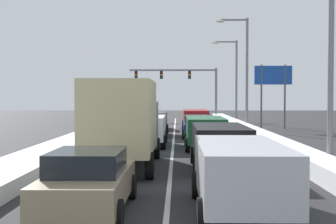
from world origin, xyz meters
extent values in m
plane|color=#28282B|center=(0.00, 21.15, 0.00)|extent=(137.44, 137.44, 0.00)
cube|color=silver|center=(0.00, 26.43, 0.00)|extent=(0.14, 58.15, 0.01)
cube|color=white|center=(5.30, 26.43, 0.32)|extent=(1.26, 58.15, 0.63)
cube|color=white|center=(-5.30, 26.43, 0.25)|extent=(2.16, 58.15, 0.51)
cube|color=#B7BABF|center=(1.73, 6.52, 1.04)|extent=(1.95, 4.90, 1.25)
cube|color=black|center=(1.73, 4.11, 1.32)|extent=(1.56, 0.06, 0.55)
cube|color=red|center=(0.95, 4.12, 0.94)|extent=(0.20, 0.08, 0.28)
cube|color=red|center=(2.51, 4.12, 0.94)|extent=(0.20, 0.08, 0.28)
cylinder|color=black|center=(0.78, 8.22, 0.37)|extent=(0.25, 0.74, 0.74)
cylinder|color=black|center=(2.69, 8.22, 0.37)|extent=(0.25, 0.74, 0.74)
cylinder|color=black|center=(0.78, 4.82, 0.37)|extent=(0.25, 0.74, 0.74)
cylinder|color=black|center=(2.69, 4.82, 0.37)|extent=(0.25, 0.74, 0.74)
cube|color=black|center=(1.87, 13.36, 1.04)|extent=(1.95, 4.90, 1.25)
cube|color=black|center=(1.87, 10.95, 1.32)|extent=(1.56, 0.06, 0.55)
cube|color=red|center=(1.09, 10.96, 0.94)|extent=(0.20, 0.08, 0.28)
cube|color=red|center=(2.65, 10.96, 0.94)|extent=(0.20, 0.08, 0.28)
cylinder|color=black|center=(0.92, 15.06, 0.37)|extent=(0.25, 0.74, 0.74)
cylinder|color=black|center=(2.83, 15.06, 0.37)|extent=(0.25, 0.74, 0.74)
cylinder|color=black|center=(0.92, 11.66, 0.37)|extent=(0.25, 0.74, 0.74)
cylinder|color=black|center=(2.83, 11.66, 0.37)|extent=(0.25, 0.74, 0.74)
cube|color=#1E5633|center=(1.72, 20.56, 1.04)|extent=(1.95, 4.90, 1.25)
cube|color=black|center=(1.72, 18.15, 1.32)|extent=(1.56, 0.06, 0.55)
cube|color=red|center=(0.94, 18.16, 0.94)|extent=(0.20, 0.08, 0.28)
cube|color=red|center=(2.50, 18.16, 0.94)|extent=(0.20, 0.08, 0.28)
cylinder|color=black|center=(0.77, 22.26, 0.37)|extent=(0.25, 0.74, 0.74)
cylinder|color=black|center=(2.68, 22.26, 0.37)|extent=(0.25, 0.74, 0.74)
cylinder|color=black|center=(0.77, 18.86, 0.37)|extent=(0.25, 0.74, 0.74)
cylinder|color=black|center=(2.68, 18.86, 0.37)|extent=(0.25, 0.74, 0.74)
cube|color=navy|center=(1.56, 27.67, 0.63)|extent=(1.82, 4.50, 0.70)
cube|color=black|center=(1.56, 27.52, 1.23)|extent=(1.64, 2.20, 0.55)
cube|color=red|center=(0.87, 25.47, 0.75)|extent=(0.24, 0.08, 0.14)
cube|color=red|center=(2.26, 25.47, 0.75)|extent=(0.24, 0.08, 0.14)
cylinder|color=black|center=(0.67, 29.22, 0.33)|extent=(0.22, 0.66, 0.66)
cylinder|color=black|center=(2.45, 29.22, 0.33)|extent=(0.22, 0.66, 0.66)
cylinder|color=black|center=(0.67, 26.12, 0.33)|extent=(0.22, 0.66, 0.66)
cylinder|color=black|center=(2.45, 26.12, 0.33)|extent=(0.22, 0.66, 0.66)
cube|color=maroon|center=(1.73, 34.21, 1.04)|extent=(1.95, 4.90, 1.25)
cube|color=black|center=(1.73, 31.80, 1.32)|extent=(1.56, 0.06, 0.55)
cube|color=red|center=(0.95, 31.81, 0.94)|extent=(0.20, 0.08, 0.28)
cube|color=red|center=(2.51, 31.81, 0.94)|extent=(0.20, 0.08, 0.28)
cylinder|color=black|center=(0.77, 35.91, 0.37)|extent=(0.25, 0.74, 0.74)
cylinder|color=black|center=(2.68, 35.91, 0.37)|extent=(0.25, 0.74, 0.74)
cylinder|color=black|center=(0.77, 32.51, 0.37)|extent=(0.25, 0.74, 0.74)
cylinder|color=black|center=(2.68, 32.51, 0.37)|extent=(0.25, 0.74, 0.74)
cube|color=#937F60|center=(-1.88, 6.56, 0.63)|extent=(1.82, 4.50, 0.70)
cube|color=black|center=(-1.88, 6.41, 1.23)|extent=(1.64, 2.20, 0.55)
cube|color=red|center=(-2.57, 4.36, 0.75)|extent=(0.24, 0.08, 0.14)
cube|color=red|center=(-1.19, 4.36, 0.75)|extent=(0.24, 0.08, 0.14)
cylinder|color=black|center=(-2.77, 8.11, 0.33)|extent=(0.22, 0.66, 0.66)
cylinder|color=black|center=(-0.99, 8.11, 0.33)|extent=(0.22, 0.66, 0.66)
cylinder|color=black|center=(-2.77, 5.01, 0.33)|extent=(0.22, 0.66, 0.66)
cylinder|color=black|center=(-0.99, 5.01, 0.33)|extent=(0.22, 0.66, 0.66)
cube|color=slate|center=(-1.81, 16.22, 1.56)|extent=(2.35, 2.20, 2.00)
cube|color=#D1C18C|center=(-1.81, 12.62, 2.06)|extent=(2.35, 5.00, 2.60)
cylinder|color=black|center=(-2.93, 16.52, 0.46)|extent=(0.28, 0.92, 0.92)
cylinder|color=black|center=(-0.68, 16.52, 0.46)|extent=(0.28, 0.92, 0.92)
cylinder|color=black|center=(-2.93, 11.12, 0.46)|extent=(0.28, 0.92, 0.92)
cylinder|color=black|center=(-0.68, 11.12, 0.46)|extent=(0.28, 0.92, 0.92)
cube|color=silver|center=(-1.45, 21.92, 1.04)|extent=(1.95, 4.90, 1.25)
cube|color=black|center=(-1.45, 19.51, 1.32)|extent=(1.56, 0.06, 0.55)
cube|color=red|center=(-2.23, 19.52, 0.94)|extent=(0.20, 0.08, 0.28)
cube|color=red|center=(-0.67, 19.52, 0.94)|extent=(0.20, 0.08, 0.28)
cylinder|color=black|center=(-2.41, 23.62, 0.37)|extent=(0.25, 0.74, 0.74)
cylinder|color=black|center=(-0.50, 23.62, 0.37)|extent=(0.25, 0.74, 0.74)
cylinder|color=black|center=(-2.41, 20.22, 0.37)|extent=(0.25, 0.74, 0.74)
cylinder|color=black|center=(-0.50, 20.22, 0.37)|extent=(0.25, 0.74, 0.74)
cube|color=#38383D|center=(-1.51, 28.81, 1.04)|extent=(1.95, 4.90, 1.25)
cube|color=black|center=(-1.51, 26.40, 1.32)|extent=(1.56, 0.06, 0.55)
cube|color=red|center=(-2.29, 26.41, 0.94)|extent=(0.20, 0.08, 0.28)
cube|color=red|center=(-0.73, 26.41, 0.94)|extent=(0.20, 0.08, 0.28)
cylinder|color=black|center=(-2.46, 30.51, 0.37)|extent=(0.25, 0.74, 0.74)
cylinder|color=black|center=(-0.55, 30.51, 0.37)|extent=(0.25, 0.74, 0.74)
cylinder|color=black|center=(-2.46, 27.11, 0.37)|extent=(0.25, 0.74, 0.74)
cylinder|color=black|center=(-0.55, 27.11, 0.37)|extent=(0.25, 0.74, 0.74)
cube|color=maroon|center=(-1.68, 35.67, 0.63)|extent=(1.82, 4.50, 0.70)
cube|color=black|center=(-1.68, 35.52, 1.23)|extent=(1.64, 2.20, 0.55)
cube|color=red|center=(-2.37, 33.47, 0.75)|extent=(0.24, 0.08, 0.14)
cube|color=red|center=(-0.99, 33.47, 0.75)|extent=(0.24, 0.08, 0.14)
cylinder|color=black|center=(-2.57, 37.22, 0.33)|extent=(0.22, 0.66, 0.66)
cylinder|color=black|center=(-0.79, 37.22, 0.33)|extent=(0.22, 0.66, 0.66)
cylinder|color=black|center=(-2.57, 34.12, 0.33)|extent=(0.22, 0.66, 0.66)
cylinder|color=black|center=(-0.79, 34.12, 0.33)|extent=(0.22, 0.66, 0.66)
cylinder|color=slate|center=(4.90, 52.86, 3.10)|extent=(0.28, 0.28, 6.20)
cube|color=slate|center=(-0.33, 52.86, 5.95)|extent=(10.46, 0.20, 0.20)
cube|color=black|center=(1.70, 52.86, 5.38)|extent=(0.34, 0.34, 0.95)
sphere|color=#4C0A0A|center=(1.70, 52.68, 5.66)|extent=(0.22, 0.22, 0.22)
sphere|color=#F2AD14|center=(1.70, 52.68, 5.38)|extent=(0.22, 0.22, 0.22)
sphere|color=#0C3819|center=(1.70, 52.68, 5.09)|extent=(0.22, 0.22, 0.22)
cube|color=black|center=(-1.70, 52.86, 5.38)|extent=(0.34, 0.34, 0.95)
sphere|color=#4C0A0A|center=(-1.70, 52.68, 5.66)|extent=(0.22, 0.22, 0.22)
sphere|color=#F2AD14|center=(-1.70, 52.68, 5.38)|extent=(0.22, 0.22, 0.22)
sphere|color=#0C3819|center=(-1.70, 52.68, 5.09)|extent=(0.22, 0.22, 0.22)
cube|color=black|center=(-4.76, 52.86, 5.38)|extent=(0.34, 0.34, 0.95)
sphere|color=#4C0A0A|center=(-4.76, 52.68, 5.66)|extent=(0.22, 0.22, 0.22)
sphere|color=#F2AD14|center=(-4.76, 52.68, 5.38)|extent=(0.22, 0.22, 0.22)
sphere|color=#0C3819|center=(-4.76, 52.68, 5.09)|extent=(0.22, 0.22, 0.22)
cylinder|color=gray|center=(5.98, 13.22, 3.93)|extent=(0.22, 0.22, 7.86)
cylinder|color=gray|center=(5.92, 34.36, 4.58)|extent=(0.22, 0.22, 9.17)
cube|color=gray|center=(4.82, 34.36, 9.02)|extent=(2.20, 0.14, 0.14)
ellipsoid|color=#EAE5C6|center=(3.72, 34.36, 8.92)|extent=(0.70, 0.36, 0.24)
cylinder|color=gray|center=(6.37, 44.93, 4.29)|extent=(0.22, 0.22, 8.59)
cube|color=gray|center=(5.27, 44.93, 8.44)|extent=(2.20, 0.14, 0.14)
ellipsoid|color=#EAE5C6|center=(4.17, 44.93, 8.34)|extent=(0.70, 0.36, 0.24)
cylinder|color=#59595B|center=(7.42, 36.18, 2.75)|extent=(0.16, 0.16, 5.50)
cylinder|color=#59595B|center=(9.42, 36.18, 2.75)|extent=(0.16, 0.16, 5.50)
cube|color=#1947A5|center=(8.42, 36.18, 4.60)|extent=(3.20, 0.12, 1.60)
camera|label=1|loc=(0.26, -4.78, 2.79)|focal=51.04mm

